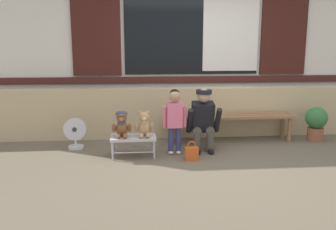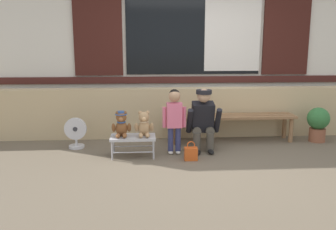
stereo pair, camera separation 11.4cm
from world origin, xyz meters
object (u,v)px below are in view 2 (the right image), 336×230
at_px(adult_crouching, 204,120).
at_px(floor_fan, 76,133).
at_px(potted_plant, 318,122).
at_px(teddy_bear_plain, 144,125).
at_px(teddy_bear_with_hat, 121,124).
at_px(child_standing, 174,114).
at_px(handbag_on_ground, 191,153).
at_px(wooden_bench_long, 231,119).
at_px(small_display_bench, 133,138).

bearing_deg(adult_crouching, floor_fan, 172.03).
height_order(potted_plant, floor_fan, potted_plant).
distance_m(teddy_bear_plain, adult_crouching, 0.91).
height_order(teddy_bear_with_hat, floor_fan, teddy_bear_with_hat).
bearing_deg(child_standing, potted_plant, 11.80).
bearing_deg(teddy_bear_plain, handbag_on_ground, -19.50).
bearing_deg(handbag_on_ground, wooden_bench_long, 50.10).
xyz_separation_m(teddy_bear_with_hat, adult_crouching, (1.21, 0.20, 0.01)).
xyz_separation_m(teddy_bear_plain, floor_fan, (-1.05, 0.47, -0.23)).
relative_size(teddy_bear_plain, floor_fan, 0.76).
bearing_deg(floor_fan, teddy_bear_with_hat, -32.85).
bearing_deg(floor_fan, potted_plant, 1.67).
bearing_deg(wooden_bench_long, small_display_bench, -155.91).
height_order(small_display_bench, teddy_bear_plain, teddy_bear_plain).
bearing_deg(handbag_on_ground, floor_fan, 157.52).
relative_size(small_display_bench, handbag_on_ground, 2.35).
height_order(child_standing, adult_crouching, child_standing).
relative_size(wooden_bench_long, teddy_bear_with_hat, 5.78).
distance_m(small_display_bench, teddy_bear_with_hat, 0.26).
distance_m(wooden_bench_long, handbag_on_ground, 1.26).
bearing_deg(small_display_bench, teddy_bear_with_hat, 179.23).
bearing_deg(wooden_bench_long, potted_plant, -4.91).
height_order(small_display_bench, potted_plant, potted_plant).
bearing_deg(teddy_bear_with_hat, handbag_on_ground, -13.37).
bearing_deg(handbag_on_ground, adult_crouching, 60.68).
relative_size(wooden_bench_long, potted_plant, 3.68).
relative_size(teddy_bear_plain, handbag_on_ground, 1.34).
bearing_deg(wooden_bench_long, handbag_on_ground, -129.90).
xyz_separation_m(teddy_bear_with_hat, child_standing, (0.76, 0.08, 0.12)).
xyz_separation_m(potted_plant, floor_fan, (-3.91, -0.11, -0.08)).
height_order(teddy_bear_plain, handbag_on_ground, teddy_bear_plain).
bearing_deg(small_display_bench, potted_plant, 11.05).
bearing_deg(teddy_bear_with_hat, potted_plant, 10.47).
bearing_deg(floor_fan, adult_crouching, -7.97).
distance_m(small_display_bench, handbag_on_ground, 0.86).
xyz_separation_m(child_standing, floor_fan, (-1.50, 0.39, -0.35)).
bearing_deg(teddy_bear_plain, potted_plant, 11.63).
xyz_separation_m(teddy_bear_with_hat, teddy_bear_plain, (0.32, -0.00, -0.01)).
relative_size(small_display_bench, adult_crouching, 0.67).
bearing_deg(potted_plant, small_display_bench, -168.95).
bearing_deg(teddy_bear_plain, teddy_bear_with_hat, 179.87).
height_order(wooden_bench_long, potted_plant, potted_plant).
distance_m(adult_crouching, floor_fan, 1.98).
xyz_separation_m(wooden_bench_long, potted_plant, (1.43, -0.12, -0.05)).
height_order(small_display_bench, adult_crouching, adult_crouching).
relative_size(small_display_bench, floor_fan, 1.33).
xyz_separation_m(child_standing, potted_plant, (2.42, 0.51, -0.27)).
bearing_deg(teddy_bear_plain, adult_crouching, 12.82).
height_order(child_standing, handbag_on_ground, child_standing).
bearing_deg(potted_plant, child_standing, -168.20).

